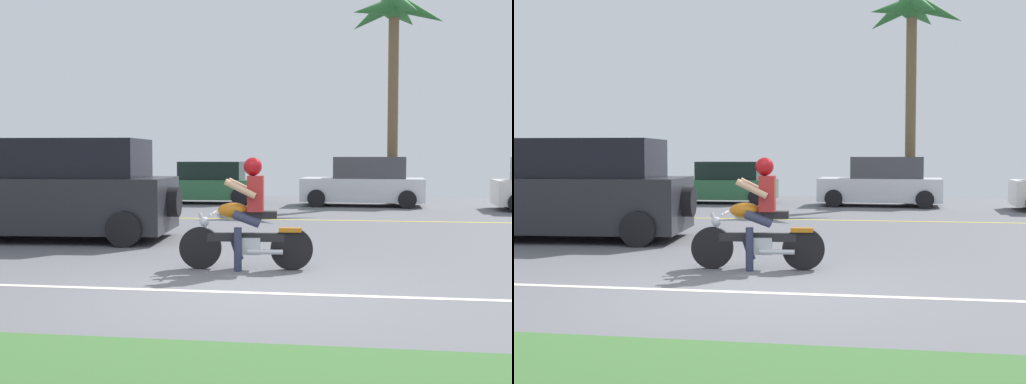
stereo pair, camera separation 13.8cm
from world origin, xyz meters
The scene contains 9 objects.
ground centered at (0.00, 3.00, -0.02)m, with size 56.00×30.00×0.04m, color slate.
lane_line_near centered at (0.00, -0.01, 0.00)m, with size 50.40×0.12×0.01m, color silver.
lane_line_far centered at (0.00, 8.67, 0.00)m, with size 50.40×0.12×0.01m, color yellow.
motorcyclist centered at (-0.16, 1.53, 0.67)m, with size 1.91×0.62×1.60m.
suv_nearby centered at (-4.25, 4.29, 0.94)m, with size 4.58×2.42×1.94m.
parked_car_0 centered at (-8.50, 11.35, 0.76)m, with size 3.79×2.03×1.64m.
parked_car_1 centered at (-3.52, 14.00, 0.67)m, with size 3.63×1.86×1.42m.
parked_car_2 centered at (1.77, 13.56, 0.74)m, with size 3.97×2.13×1.59m.
palm_tree_0 centered at (2.73, 14.52, 5.95)m, with size 3.39×3.45×7.05m.
Camera 1 is at (1.26, -7.38, 1.61)m, focal length 44.86 mm.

